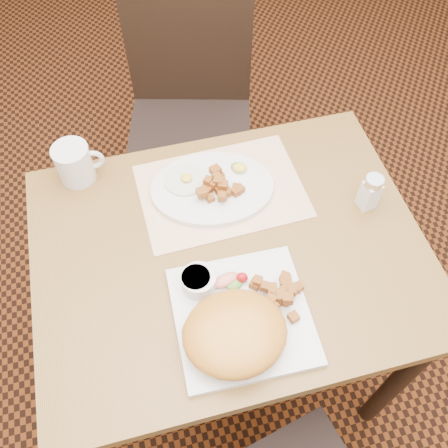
% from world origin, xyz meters
% --- Properties ---
extents(ground, '(8.00, 8.00, 0.00)m').
position_xyz_m(ground, '(0.00, 0.00, 0.00)').
color(ground, black).
rests_on(ground, ground).
extents(table, '(0.90, 0.70, 0.75)m').
position_xyz_m(table, '(0.00, 0.00, 0.64)').
color(table, brown).
rests_on(table, ground).
extents(chair_far, '(0.52, 0.52, 0.97)m').
position_xyz_m(chair_far, '(0.05, 0.72, 0.54)').
color(chair_far, black).
rests_on(chair_far, ground).
extents(placemat, '(0.41, 0.29, 0.00)m').
position_xyz_m(placemat, '(0.02, 0.17, 0.75)').
color(placemat, white).
rests_on(placemat, table).
extents(plate_square, '(0.29, 0.29, 0.02)m').
position_xyz_m(plate_square, '(-0.02, -0.17, 0.76)').
color(plate_square, silver).
rests_on(plate_square, table).
extents(plate_oval, '(0.33, 0.27, 0.02)m').
position_xyz_m(plate_oval, '(0.00, 0.17, 0.76)').
color(plate_oval, silver).
rests_on(plate_oval, placemat).
extents(hollandaise_mound, '(0.21, 0.19, 0.08)m').
position_xyz_m(hollandaise_mound, '(-0.05, -0.22, 0.80)').
color(hollandaise_mound, orange).
rests_on(hollandaise_mound, plate_square).
extents(ramekin, '(0.08, 0.08, 0.04)m').
position_xyz_m(ramekin, '(-0.09, -0.08, 0.79)').
color(ramekin, silver).
rests_on(ramekin, plate_square).
extents(garnish_sq, '(0.08, 0.05, 0.03)m').
position_xyz_m(garnish_sq, '(-0.02, -0.09, 0.78)').
color(garnish_sq, '#387223').
rests_on(garnish_sq, plate_square).
extents(fried_egg, '(0.10, 0.10, 0.02)m').
position_xyz_m(fried_egg, '(-0.06, 0.21, 0.77)').
color(fried_egg, white).
rests_on(fried_egg, plate_oval).
extents(garnish_ov, '(0.05, 0.05, 0.02)m').
position_xyz_m(garnish_ov, '(0.08, 0.21, 0.78)').
color(garnish_ov, '#387223').
rests_on(garnish_ov, plate_oval).
extents(salt_shaker, '(0.05, 0.05, 0.10)m').
position_xyz_m(salt_shaker, '(0.35, 0.04, 0.80)').
color(salt_shaker, white).
rests_on(salt_shaker, table).
extents(coffee_mug, '(0.12, 0.09, 0.10)m').
position_xyz_m(coffee_mug, '(-0.31, 0.30, 0.80)').
color(coffee_mug, silver).
rests_on(coffee_mug, table).
extents(home_fries_sq, '(0.12, 0.12, 0.04)m').
position_xyz_m(home_fries_sq, '(0.07, -0.15, 0.78)').
color(home_fries_sq, '#9F5519').
rests_on(home_fries_sq, plate_square).
extents(home_fries_ov, '(0.12, 0.11, 0.04)m').
position_xyz_m(home_fries_ov, '(0.01, 0.15, 0.79)').
color(home_fries_ov, '#9F5519').
rests_on(home_fries_ov, plate_oval).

